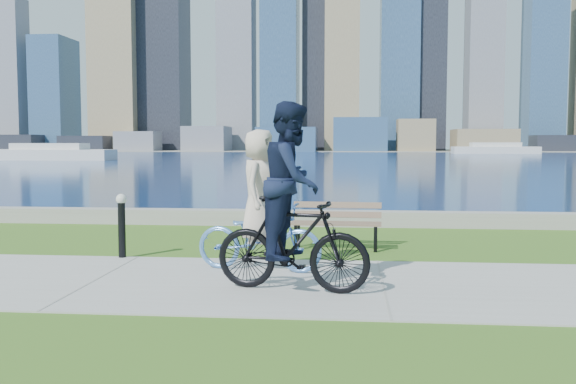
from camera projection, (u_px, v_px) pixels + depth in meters
name	position (u px, v px, depth m)	size (l,w,h in m)	color
ground	(383.00, 286.00, 8.67)	(320.00, 320.00, 0.00)	#325817
concrete_path	(383.00, 285.00, 8.67)	(80.00, 3.50, 0.02)	gray
seawall	(369.00, 219.00, 14.81)	(90.00, 0.50, 0.35)	gray
bay_water	(353.00, 157.00, 80.13)	(320.00, 131.00, 0.01)	navy
far_shore	(351.00, 151.00, 137.68)	(320.00, 30.00, 0.12)	gray
city_skyline	(364.00, 34.00, 135.04)	(179.30, 22.15, 76.00)	slate
ferry_near	(50.00, 153.00, 67.78)	(13.29, 3.80, 1.80)	silver
ferry_far	(495.00, 149.00, 104.40)	(13.63, 3.89, 1.85)	silver
park_bench	(336.00, 221.00, 11.69)	(1.65, 0.64, 0.84)	black
bollard_lamp	(122.00, 222.00, 10.70)	(0.18, 0.18, 1.09)	black
cyclist_woman	(259.00, 219.00, 9.58)	(1.00, 2.02, 2.12)	#568CD3
cyclist_man	(292.00, 213.00, 8.24)	(0.97, 2.12, 2.44)	black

